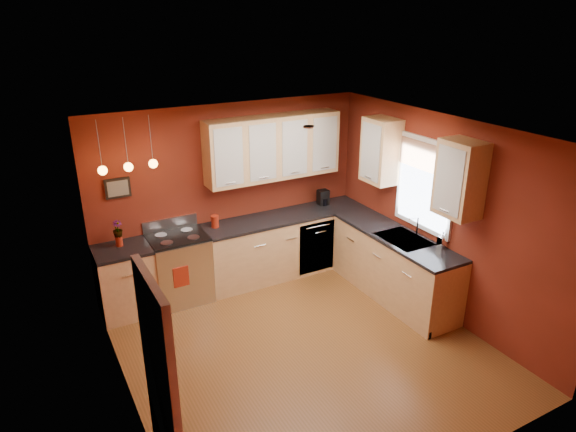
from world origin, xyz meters
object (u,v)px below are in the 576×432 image
sink (404,240)px  soap_pump (443,239)px  coffee_maker (323,198)px  red_canister (215,221)px  gas_range (180,268)px

sink → soap_pump: bearing=-60.2°
coffee_maker → red_canister: bearing=-176.6°
gas_range → soap_pump: 3.51m
gas_range → coffee_maker: coffee_maker is taller
gas_range → soap_pump: (2.87, -1.93, 0.57)m
coffee_maker → soap_pump: bearing=-74.3°
gas_range → red_canister: size_ratio=6.45×
red_canister → coffee_maker: (1.81, 0.04, 0.02)m
sink → red_canister: (-2.05, 1.57, 0.11)m
gas_range → sink: (2.62, -1.50, 0.43)m
red_canister → soap_pump: soap_pump is taller
sink → coffee_maker: 1.63m
gas_range → soap_pump: bearing=-34.0°
coffee_maker → soap_pump: 2.10m
gas_range → red_canister: bearing=7.1°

